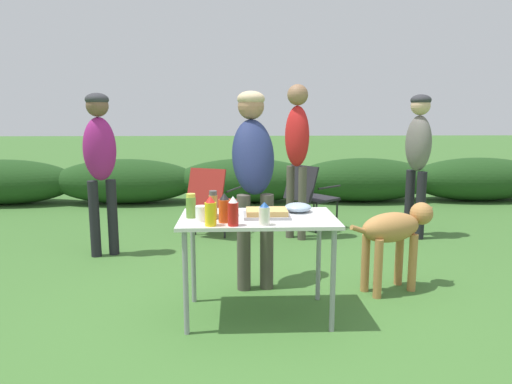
{
  "coord_description": "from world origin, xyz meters",
  "views": [
    {
      "loc": [
        -0.15,
        -3.15,
        1.45
      ],
      "look_at": [
        -0.01,
        0.17,
        0.89
      ],
      "focal_mm": 32.0,
      "sensor_mm": 36.0,
      "label": 1
    }
  ],
  "objects_px": {
    "folding_table": "(258,227)",
    "standing_person_in_gray_fleece": "(297,143)",
    "food_tray": "(267,213)",
    "standing_person_in_navy_coat": "(253,164)",
    "mayo_bottle": "(264,214)",
    "relish_jar": "(191,206)",
    "hot_sauce_bottle": "(224,208)",
    "camp_chair_green_behind_table": "(310,193)",
    "standing_person_in_red_jacket": "(100,154)",
    "dog": "(395,231)",
    "ketchup_bottle": "(233,212)",
    "paper_cup_stack": "(201,214)",
    "mixing_bowl": "(298,207)",
    "plate_stack": "(224,214)",
    "mustard_bottle": "(211,212)",
    "standing_person_with_beanie": "(418,149)",
    "spice_jar": "(213,205)",
    "camp_chair_near_hedge": "(213,197)"
  },
  "relations": [
    {
      "from": "paper_cup_stack",
      "to": "mixing_bowl",
      "type": "bearing_deg",
      "value": 21.67
    },
    {
      "from": "ketchup_bottle",
      "to": "camp_chair_green_behind_table",
      "type": "bearing_deg",
      "value": 71.22
    },
    {
      "from": "mayo_bottle",
      "to": "hot_sauce_bottle",
      "type": "distance_m",
      "value": 0.28
    },
    {
      "from": "standing_person_in_red_jacket",
      "to": "food_tray",
      "type": "bearing_deg",
      "value": -65.08
    },
    {
      "from": "paper_cup_stack",
      "to": "camp_chair_near_hedge",
      "type": "height_order",
      "value": "paper_cup_stack"
    },
    {
      "from": "food_tray",
      "to": "mayo_bottle",
      "type": "xyz_separation_m",
      "value": [
        -0.03,
        -0.24,
        0.05
      ]
    },
    {
      "from": "mayo_bottle",
      "to": "relish_jar",
      "type": "bearing_deg",
      "value": 154.51
    },
    {
      "from": "spice_jar",
      "to": "relish_jar",
      "type": "xyz_separation_m",
      "value": [
        -0.16,
        0.05,
        -0.01
      ]
    },
    {
      "from": "food_tray",
      "to": "camp_chair_near_hedge",
      "type": "bearing_deg",
      "value": 102.23
    },
    {
      "from": "relish_jar",
      "to": "standing_person_in_gray_fleece",
      "type": "bearing_deg",
      "value": 64.22
    },
    {
      "from": "folding_table",
      "to": "standing_person_in_gray_fleece",
      "type": "xyz_separation_m",
      "value": [
        0.55,
        2.1,
        0.47
      ]
    },
    {
      "from": "food_tray",
      "to": "standing_person_in_red_jacket",
      "type": "height_order",
      "value": "standing_person_in_red_jacket"
    },
    {
      "from": "spice_jar",
      "to": "standing_person_in_navy_coat",
      "type": "bearing_deg",
      "value": 66.87
    },
    {
      "from": "ketchup_bottle",
      "to": "dog",
      "type": "bearing_deg",
      "value": 27.84
    },
    {
      "from": "food_tray",
      "to": "relish_jar",
      "type": "height_order",
      "value": "relish_jar"
    },
    {
      "from": "hot_sauce_bottle",
      "to": "camp_chair_green_behind_table",
      "type": "bearing_deg",
      "value": 69.5
    },
    {
      "from": "food_tray",
      "to": "standing_person_in_navy_coat",
      "type": "height_order",
      "value": "standing_person_in_navy_coat"
    },
    {
      "from": "plate_stack",
      "to": "mixing_bowl",
      "type": "xyz_separation_m",
      "value": [
        0.54,
        0.11,
        0.02
      ]
    },
    {
      "from": "standing_person_in_navy_coat",
      "to": "plate_stack",
      "type": "bearing_deg",
      "value": -117.26
    },
    {
      "from": "dog",
      "to": "camp_chair_green_behind_table",
      "type": "distance_m",
      "value": 2.14
    },
    {
      "from": "spice_jar",
      "to": "mayo_bottle",
      "type": "relative_size",
      "value": 1.29
    },
    {
      "from": "hot_sauce_bottle",
      "to": "standing_person_with_beanie",
      "type": "relative_size",
      "value": 0.12
    },
    {
      "from": "mustard_bottle",
      "to": "mayo_bottle",
      "type": "xyz_separation_m",
      "value": [
        0.35,
        0.0,
        -0.02
      ]
    },
    {
      "from": "food_tray",
      "to": "standing_person_in_navy_coat",
      "type": "bearing_deg",
      "value": 96.22
    },
    {
      "from": "food_tray",
      "to": "dog",
      "type": "bearing_deg",
      "value": 22.62
    },
    {
      "from": "standing_person_in_red_jacket",
      "to": "dog",
      "type": "distance_m",
      "value": 2.95
    },
    {
      "from": "mustard_bottle",
      "to": "mixing_bowl",
      "type": "bearing_deg",
      "value": 33.18
    },
    {
      "from": "spice_jar",
      "to": "standing_person_with_beanie",
      "type": "height_order",
      "value": "standing_person_with_beanie"
    },
    {
      "from": "ketchup_bottle",
      "to": "relish_jar",
      "type": "relative_size",
      "value": 1.15
    },
    {
      "from": "standing_person_in_gray_fleece",
      "to": "dog",
      "type": "distance_m",
      "value": 1.87
    },
    {
      "from": "standing_person_in_navy_coat",
      "to": "camp_chair_green_behind_table",
      "type": "distance_m",
      "value": 2.15
    },
    {
      "from": "spice_jar",
      "to": "camp_chair_near_hedge",
      "type": "bearing_deg",
      "value": 93.15
    },
    {
      "from": "ketchup_bottle",
      "to": "hot_sauce_bottle",
      "type": "bearing_deg",
      "value": 121.82
    },
    {
      "from": "folding_table",
      "to": "mayo_bottle",
      "type": "relative_size",
      "value": 7.16
    },
    {
      "from": "standing_person_in_red_jacket",
      "to": "mustard_bottle",
      "type": "bearing_deg",
      "value": -76.84
    },
    {
      "from": "plate_stack",
      "to": "hot_sauce_bottle",
      "type": "xyz_separation_m",
      "value": [
        0.01,
        -0.21,
        0.08
      ]
    },
    {
      "from": "standing_person_in_red_jacket",
      "to": "dog",
      "type": "height_order",
      "value": "standing_person_in_red_jacket"
    },
    {
      "from": "plate_stack",
      "to": "relish_jar",
      "type": "xyz_separation_m",
      "value": [
        -0.23,
        -0.06,
        0.07
      ]
    },
    {
      "from": "paper_cup_stack",
      "to": "standing_person_with_beanie",
      "type": "distance_m",
      "value": 3.27
    },
    {
      "from": "food_tray",
      "to": "mayo_bottle",
      "type": "relative_size",
      "value": 2.11
    },
    {
      "from": "mustard_bottle",
      "to": "camp_chair_green_behind_table",
      "type": "height_order",
      "value": "mustard_bottle"
    },
    {
      "from": "standing_person_with_beanie",
      "to": "dog",
      "type": "relative_size",
      "value": 2.02
    },
    {
      "from": "folding_table",
      "to": "food_tray",
      "type": "height_order",
      "value": "food_tray"
    },
    {
      "from": "mayo_bottle",
      "to": "standing_person_with_beanie",
      "type": "distance_m",
      "value": 3.07
    },
    {
      "from": "paper_cup_stack",
      "to": "camp_chair_near_hedge",
      "type": "relative_size",
      "value": 0.13
    },
    {
      "from": "plate_stack",
      "to": "dog",
      "type": "height_order",
      "value": "plate_stack"
    },
    {
      "from": "plate_stack",
      "to": "mustard_bottle",
      "type": "height_order",
      "value": "mustard_bottle"
    },
    {
      "from": "hot_sauce_bottle",
      "to": "camp_chair_near_hedge",
      "type": "relative_size",
      "value": 0.24
    },
    {
      "from": "food_tray",
      "to": "ketchup_bottle",
      "type": "distance_m",
      "value": 0.35
    },
    {
      "from": "ketchup_bottle",
      "to": "mayo_bottle",
      "type": "relative_size",
      "value": 1.28
    }
  ]
}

